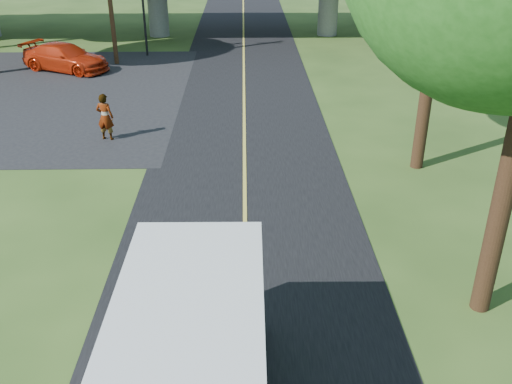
{
  "coord_description": "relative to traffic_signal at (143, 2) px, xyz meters",
  "views": [
    {
      "loc": [
        0.02,
        -9.62,
        8.49
      ],
      "look_at": [
        0.3,
        3.94,
        1.6
      ],
      "focal_mm": 40.0,
      "sensor_mm": 36.0,
      "label": 1
    }
  ],
  "objects": [
    {
      "name": "ground",
      "position": [
        6.0,
        -26.0,
        -3.2
      ],
      "size": [
        120.0,
        120.0,
        0.0
      ],
      "primitive_type": "plane",
      "color": "#2C4518",
      "rests_on": "ground"
    },
    {
      "name": "road",
      "position": [
        6.0,
        -16.0,
        -3.19
      ],
      "size": [
        7.0,
        90.0,
        0.02
      ],
      "primitive_type": "cube",
      "color": "black",
      "rests_on": "ground"
    },
    {
      "name": "parking_lot",
      "position": [
        -5.0,
        -8.0,
        -3.19
      ],
      "size": [
        16.0,
        18.0,
        0.01
      ],
      "primitive_type": "cube",
      "color": "black",
      "rests_on": "ground"
    },
    {
      "name": "lane_line",
      "position": [
        6.0,
        -16.0,
        -3.17
      ],
      "size": [
        0.12,
        90.0,
        0.01
      ],
      "primitive_type": "cube",
      "color": "gold",
      "rests_on": "road"
    },
    {
      "name": "traffic_signal",
      "position": [
        0.0,
        0.0,
        0.0
      ],
      "size": [
        0.18,
        0.22,
        5.2
      ],
      "color": "black",
      "rests_on": "ground"
    },
    {
      "name": "red_sedan",
      "position": [
        -4.03,
        -3.42,
        -2.46
      ],
      "size": [
        5.51,
        4.02,
        1.48
      ],
      "primitive_type": "imported",
      "rotation": [
        0.0,
        0.0,
        1.14
      ],
      "color": "#AE250A",
      "rests_on": "ground"
    },
    {
      "name": "pedestrian",
      "position": [
        0.51,
        -14.11,
        -2.25
      ],
      "size": [
        0.78,
        0.6,
        1.9
      ],
      "primitive_type": "imported",
      "rotation": [
        0.0,
        0.0,
        2.9
      ],
      "color": "gray",
      "rests_on": "ground"
    }
  ]
}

